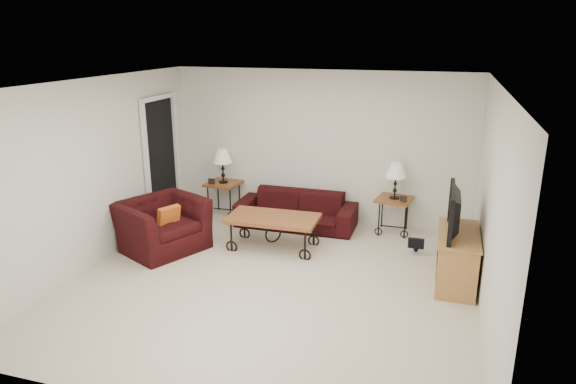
# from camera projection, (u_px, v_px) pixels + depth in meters

# --- Properties ---
(ground) EXTENTS (5.00, 5.00, 0.00)m
(ground) POSITION_uv_depth(u_px,v_px,m) (272.00, 282.00, 6.61)
(ground) COLOR beige
(ground) RESTS_ON ground
(wall_back) EXTENTS (5.00, 0.02, 2.50)m
(wall_back) POSITION_uv_depth(u_px,v_px,m) (320.00, 147.00, 8.53)
(wall_back) COLOR silver
(wall_back) RESTS_ON ground
(wall_front) EXTENTS (5.00, 0.02, 2.50)m
(wall_front) POSITION_uv_depth(u_px,v_px,m) (167.00, 278.00, 3.96)
(wall_front) COLOR silver
(wall_front) RESTS_ON ground
(wall_left) EXTENTS (0.02, 5.00, 2.50)m
(wall_left) POSITION_uv_depth(u_px,v_px,m) (95.00, 173.00, 6.94)
(wall_left) COLOR silver
(wall_left) RESTS_ON ground
(wall_right) EXTENTS (0.02, 5.00, 2.50)m
(wall_right) POSITION_uv_depth(u_px,v_px,m) (492.00, 208.00, 5.55)
(wall_right) COLOR silver
(wall_right) RESTS_ON ground
(ceiling) EXTENTS (5.00, 5.00, 0.00)m
(ceiling) POSITION_uv_depth(u_px,v_px,m) (270.00, 83.00, 5.88)
(ceiling) COLOR white
(ceiling) RESTS_ON wall_back
(doorway) EXTENTS (0.08, 0.94, 2.04)m
(doorway) POSITION_uv_depth(u_px,v_px,m) (161.00, 162.00, 8.51)
(doorway) COLOR black
(doorway) RESTS_ON ground
(sofa) EXTENTS (1.94, 0.76, 0.57)m
(sofa) POSITION_uv_depth(u_px,v_px,m) (296.00, 210.00, 8.45)
(sofa) COLOR black
(sofa) RESTS_ON ground
(side_table_left) EXTENTS (0.58, 0.58, 0.59)m
(side_table_left) POSITION_uv_depth(u_px,v_px,m) (224.00, 199.00, 8.99)
(side_table_left) COLOR brown
(side_table_left) RESTS_ON ground
(side_table_right) EXTENTS (0.60, 0.60, 0.57)m
(side_table_right) POSITION_uv_depth(u_px,v_px,m) (393.00, 215.00, 8.18)
(side_table_right) COLOR brown
(side_table_right) RESTS_ON ground
(lamp_left) EXTENTS (0.36, 0.36, 0.59)m
(lamp_left) POSITION_uv_depth(u_px,v_px,m) (223.00, 166.00, 8.82)
(lamp_left) COLOR black
(lamp_left) RESTS_ON side_table_left
(lamp_right) EXTENTS (0.37, 0.37, 0.57)m
(lamp_right) POSITION_uv_depth(u_px,v_px,m) (395.00, 181.00, 8.01)
(lamp_right) COLOR black
(lamp_right) RESTS_ON side_table_right
(photo_frame_left) EXTENTS (0.12, 0.03, 0.10)m
(photo_frame_left) POSITION_uv_depth(u_px,v_px,m) (212.00, 181.00, 8.79)
(photo_frame_left) COLOR black
(photo_frame_left) RESTS_ON side_table_left
(photo_frame_right) EXTENTS (0.11, 0.06, 0.10)m
(photo_frame_right) POSITION_uv_depth(u_px,v_px,m) (404.00, 199.00, 7.90)
(photo_frame_right) COLOR black
(photo_frame_right) RESTS_ON side_table_right
(coffee_table) EXTENTS (1.33, 0.73, 0.49)m
(coffee_table) POSITION_uv_depth(u_px,v_px,m) (273.00, 232.00, 7.59)
(coffee_table) COLOR brown
(coffee_table) RESTS_ON ground
(armchair) EXTENTS (1.40, 1.46, 0.74)m
(armchair) POSITION_uv_depth(u_px,v_px,m) (162.00, 225.00, 7.53)
(armchair) COLOR black
(armchair) RESTS_ON ground
(throw_pillow) EXTENTS (0.23, 0.34, 0.34)m
(throw_pillow) POSITION_uv_depth(u_px,v_px,m) (169.00, 218.00, 7.40)
(throw_pillow) COLOR #D3571B
(throw_pillow) RESTS_ON armchair
(tv_stand) EXTENTS (0.46, 1.11, 0.67)m
(tv_stand) POSITION_uv_depth(u_px,v_px,m) (457.00, 258.00, 6.51)
(tv_stand) COLOR #C28748
(tv_stand) RESTS_ON ground
(television) EXTENTS (0.13, 1.00, 0.57)m
(television) POSITION_uv_depth(u_px,v_px,m) (460.00, 211.00, 6.33)
(television) COLOR black
(television) RESTS_ON tv_stand
(backpack) EXTENTS (0.40, 0.34, 0.45)m
(backpack) POSITION_uv_depth(u_px,v_px,m) (417.00, 238.00, 7.46)
(backpack) COLOR black
(backpack) RESTS_ON ground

